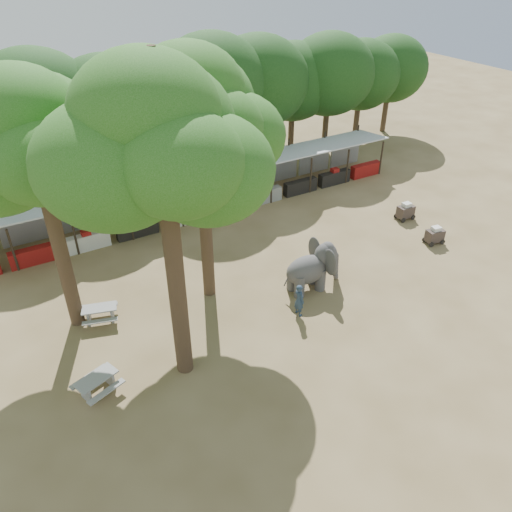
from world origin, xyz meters
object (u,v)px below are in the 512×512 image
yard_tree_left (29,144)px  picnic_table_far (100,312)px  elephant (313,267)px  cart_front (435,235)px  yard_tree_back (193,116)px  cart_back (406,211)px  yard_tree_center (155,145)px  picnic_table_near (97,383)px  handler (299,300)px

yard_tree_left → picnic_table_far: 7.81m
elephant → cart_front: 8.31m
yard_tree_left → cart_front: bearing=-10.0°
yard_tree_back → cart_back: yard_tree_back is taller
picnic_table_far → cart_back: bearing=17.3°
yard_tree_center → picnic_table_far: bearing=114.1°
yard_tree_left → picnic_table_near: yard_tree_left is taller
yard_tree_back → handler: (2.91, -3.68, -7.73)m
picnic_table_near → picnic_table_far: 4.25m
elephant → cart_back: bearing=19.7°
handler → elephant: bearing=-54.0°
picnic_table_near → yard_tree_left: bearing=68.2°
yard_tree_center → picnic_table_far: size_ratio=6.59×
yard_tree_center → picnic_table_near: (-3.18, 0.29, -8.71)m
elephant → cart_back: (8.90, 2.85, -0.64)m
yard_tree_center → cart_back: yard_tree_center is taller
yard_tree_back → cart_front: yard_tree_back is taller
yard_tree_center → picnic_table_near: size_ratio=6.29×
handler → picnic_table_far: 8.84m
yard_tree_center → yard_tree_back: bearing=53.1°
yard_tree_center → elephant: yard_tree_center is taller
yard_tree_back → picnic_table_near: 10.80m
yard_tree_left → elephant: yard_tree_left is taller
cart_front → picnic_table_far: bearing=-179.9°
yard_tree_center → cart_back: size_ratio=10.83×
yard_tree_back → picnic_table_far: bearing=175.9°
handler → cart_front: handler is taller
elephant → picnic_table_near: 10.94m
handler → cart_back: (10.65, 4.24, -0.28)m
cart_back → handler: bearing=-156.7°
picnic_table_near → cart_back: size_ratio=1.72×
yard_tree_left → picnic_table_near: (-0.18, -4.71, -7.70)m
yard_tree_back → cart_back: size_ratio=10.22×
picnic_table_near → elephant: bearing=-12.2°
yard_tree_back → yard_tree_center: bearing=-126.9°
yard_tree_back → elephant: 9.02m
yard_tree_center → cart_back: (16.56, 4.56, -8.68)m
yard_tree_back → handler: yard_tree_back is taller
yard_tree_back → elephant: yard_tree_back is taller
elephant → picnic_table_near: elephant is taller
handler → picnic_table_near: handler is taller
yard_tree_left → picnic_table_far: bearing=-31.6°
yard_tree_center → cart_front: yard_tree_center is taller
elephant → yard_tree_center: bearing=-165.6°
yard_tree_center → picnic_table_far: yard_tree_center is taller
picnic_table_near → yard_tree_center: bearing=-24.8°
picnic_table_far → cart_front: size_ratio=1.61×
yard_tree_center → cart_front: size_ratio=10.58×
yard_tree_back → elephant: (4.65, -2.30, -7.38)m
elephant → picnic_table_far: size_ratio=1.66×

